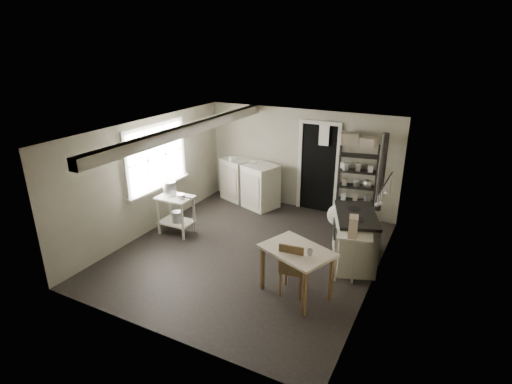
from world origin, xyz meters
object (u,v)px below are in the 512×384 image
at_px(prep_table, 176,215).
at_px(chair, 294,265).
at_px(shelf_rack, 357,179).
at_px(work_table, 296,273).
at_px(stove, 354,239).
at_px(flour_sack, 336,215).
at_px(base_cabinets, 249,184).
at_px(stockpot, 170,188).

bearing_deg(prep_table, chair, -16.08).
relative_size(shelf_rack, work_table, 1.64).
bearing_deg(work_table, prep_table, 163.65).
bearing_deg(stove, chair, -134.41).
xyz_separation_m(shelf_rack, stove, (0.43, -1.75, -0.51)).
bearing_deg(prep_table, flour_sack, 33.48).
distance_m(prep_table, base_cabinets, 2.20).
height_order(prep_table, work_table, prep_table).
height_order(stockpot, stove, stockpot).
bearing_deg(base_cabinets, chair, -32.14).
distance_m(base_cabinets, shelf_rack, 2.57).
xyz_separation_m(stove, work_table, (-0.54, -1.37, -0.06)).
relative_size(stove, flour_sack, 2.63).
bearing_deg(chair, base_cabinets, 122.24).
distance_m(prep_table, stove, 3.52).
height_order(base_cabinets, work_table, base_cabinets).
height_order(base_cabinets, stove, base_cabinets).
relative_size(prep_table, work_table, 0.77).
height_order(base_cabinets, flour_sack, base_cabinets).
distance_m(shelf_rack, flour_sack, 0.87).
height_order(shelf_rack, stove, shelf_rack).
xyz_separation_m(prep_table, stockpot, (-0.14, 0.04, 0.54)).
distance_m(prep_table, flour_sack, 3.33).
xyz_separation_m(prep_table, work_table, (2.95, -0.86, -0.02)).
bearing_deg(flour_sack, shelf_rack, 56.63).
bearing_deg(stove, stockpot, 166.75).
distance_m(prep_table, shelf_rack, 3.84).
distance_m(chair, flour_sack, 2.68).
height_order(shelf_rack, flour_sack, shelf_rack).
height_order(prep_table, flour_sack, prep_table).
distance_m(stove, chair, 1.47).
relative_size(stockpot, flour_sack, 0.63).
height_order(prep_table, shelf_rack, shelf_rack).
xyz_separation_m(chair, flour_sack, (-0.12, 2.67, -0.24)).
distance_m(shelf_rack, chair, 3.13).
distance_m(work_table, flour_sack, 2.71).
xyz_separation_m(stockpot, shelf_rack, (3.20, 2.22, 0.01)).
height_order(shelf_rack, work_table, shelf_rack).
height_order(stockpot, chair, stockpot).
xyz_separation_m(stockpot, flour_sack, (2.92, 1.80, -0.70)).
distance_m(base_cabinets, flour_sack, 2.27).
bearing_deg(chair, stockpot, 157.85).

